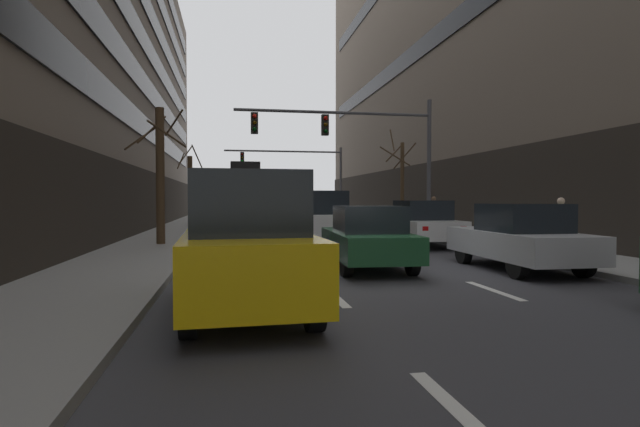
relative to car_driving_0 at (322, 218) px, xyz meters
The scene contains 36 objects.
ground_plane 7.10m from the car_driving_0, 90.50° to the right, with size 120.00×120.00×0.00m, color #38383D.
sidewalk_left 9.38m from the car_driving_0, 131.16° to the right, with size 2.98×80.00×0.14m, color gray.
sidewalk_right 9.30m from the car_driving_0, 49.41° to the right, with size 2.98×80.00×0.14m, color gray.
lane_stripe_l1_s2 15.14m from the car_driving_0, 96.04° to the right, with size 0.16×2.00×0.01m, color silver.
lane_stripe_l1_s3 10.20m from the car_driving_0, 99.02° to the right, with size 0.16×2.00×0.01m, color silver.
lane_stripe_l1_s4 5.37m from the car_driving_0, 107.56° to the right, with size 0.16×2.00×0.01m, color silver.
lane_stripe_l1_s5 1.88m from the car_driving_0, behind, with size 0.16×2.00×0.01m, color silver.
lane_stripe_l1_s6 5.32m from the car_driving_0, 107.74° to the left, with size 0.16×2.00×0.01m, color silver.
lane_stripe_l1_s7 10.15m from the car_driving_0, 99.06° to the left, with size 0.16×2.00×0.01m, color silver.
lane_stripe_l1_s8 15.09m from the car_driving_0, 96.06° to the left, with size 0.16×2.00×0.01m, color silver.
lane_stripe_l1_s9 20.06m from the car_driving_0, 94.55° to the left, with size 0.16×2.00×0.01m, color silver.
lane_stripe_l1_s10 25.04m from the car_driving_0, 93.65° to the left, with size 0.16×2.00×0.01m, color silver.
lane_stripe_l2_s3 10.18m from the car_driving_0, 81.67° to the right, with size 0.16×2.00×0.01m, color silver.
lane_stripe_l2_s4 5.33m from the car_driving_0, 73.71° to the right, with size 0.16×2.00×0.01m, color silver.
lane_stripe_l2_s5 1.78m from the car_driving_0, ahead, with size 0.16×2.00×0.01m, color silver.
lane_stripe_l2_s6 5.28m from the car_driving_0, 73.55° to the left, with size 0.16×2.00×0.01m, color silver.
lane_stripe_l2_s7 10.13m from the car_driving_0, 81.62° to the left, with size 0.16×2.00×0.01m, color silver.
lane_stripe_l2_s8 15.08m from the car_driving_0, 84.40° to the left, with size 0.16×2.00×0.01m, color silver.
lane_stripe_l2_s9 20.05m from the car_driving_0, 85.79° to the left, with size 0.16×2.00×0.01m, color silver.
lane_stripe_l2_s10 25.04m from the car_driving_0, 86.63° to the left, with size 0.16×2.00×0.01m, color silver.
car_driving_0 is the anchor object (origin of this frame).
car_driving_1 6.72m from the car_driving_0, 90.52° to the right, with size 1.94×4.23×1.56m.
taxi_driving_2 11.45m from the car_driving_0, 106.10° to the right, with size 1.98×4.42×2.28m.
car_driving_3 13.79m from the car_driving_0, 89.72° to the left, with size 2.01×4.47×1.65m.
car_driving_4 4.93m from the car_driving_0, 127.38° to the left, with size 2.04×4.61×2.21m.
car_driving_5 14.25m from the car_driving_0, 103.22° to the left, with size 2.09×4.67×1.73m.
taxi_driving_6 6.50m from the car_driving_0, 91.28° to the left, with size 1.95×4.45×2.31m.
car_parked_1 8.38m from the car_driving_0, 65.47° to the right, with size 1.88×4.33×1.61m.
car_parked_2 3.70m from the car_driving_0, 19.90° to the right, with size 1.95×4.50×1.67m.
traffic_signal_0 4.02m from the car_driving_0, 37.65° to the left, with size 8.28×0.35×5.79m.
traffic_signal_1 19.22m from the car_driving_0, 83.80° to the left, with size 8.86×0.35×5.54m.
street_tree_0 9.29m from the car_driving_0, 51.55° to the left, with size 2.14×2.15×5.41m.
street_tree_1 14.35m from the car_driving_0, 114.17° to the left, with size 1.54×1.53×4.90m.
street_tree_2 6.08m from the car_driving_0, behind, with size 2.17×2.17×4.81m.
pedestrian_0 8.25m from the car_driving_0, 42.90° to the right, with size 0.31×0.50×1.63m.
pedestrian_1 7.06m from the car_driving_0, 31.10° to the left, with size 0.35×0.46×1.71m.
Camera 1 is at (-3.34, -11.65, 1.72)m, focal length 28.15 mm.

